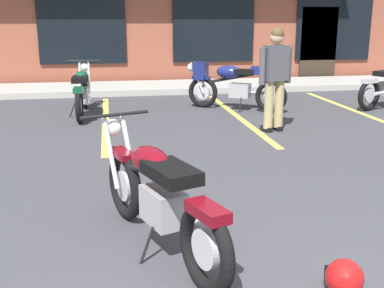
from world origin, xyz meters
The scene contains 9 objects.
ground_plane centered at (0.00, 3.47, 0.00)m, with size 80.00×80.00×0.00m, color #3D3D42.
sidewalk_kerb centered at (0.00, 10.68, 0.07)m, with size 22.00×1.80×0.14m, color #A8A59E.
brick_storefront_building centered at (0.00, 14.80, 1.97)m, with size 17.83×7.00×3.93m.
painted_stall_lines centered at (0.00, 7.08, 0.00)m, with size 7.54×4.80×0.01m.
motorcycle_foreground_classic centered at (-0.80, 1.99, 0.46)m, with size 1.03×2.02×0.98m.
motorcycle_silver_naked centered at (1.28, 7.75, 0.53)m, with size 1.85×1.39×0.98m.
motorcycle_blue_standard centered at (-1.66, 7.69, 0.46)m, with size 0.66×2.11×0.98m.
person_in_shorts_foreground centered at (1.49, 5.77, 0.95)m, with size 0.60×0.35×1.68m.
helmet_on_pavement centered at (0.36, 1.08, 0.13)m, with size 0.26×0.26×0.26m.
Camera 1 is at (-1.15, -1.60, 1.84)m, focal length 44.85 mm.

